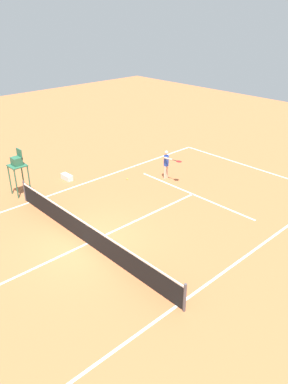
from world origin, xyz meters
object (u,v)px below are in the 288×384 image
tennis_ball (127,179)px  umpire_chair (17,165)px  equipment_bag (67,177)px  player_serving (167,162)px

tennis_ball → umpire_chair: 5.88m
tennis_ball → umpire_chair: umpire_chair is taller
umpire_chair → equipment_bag: 3.06m
tennis_ball → equipment_bag: equipment_bag is taller
player_serving → umpire_chair: size_ratio=0.68×
equipment_bag → tennis_ball: bearing=-133.5°
tennis_ball → umpire_chair: size_ratio=0.03×
umpire_chair → equipment_bag: bearing=-91.2°
player_serving → equipment_bag: (3.70, 4.18, -0.82)m
player_serving → equipment_bag: 5.64m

